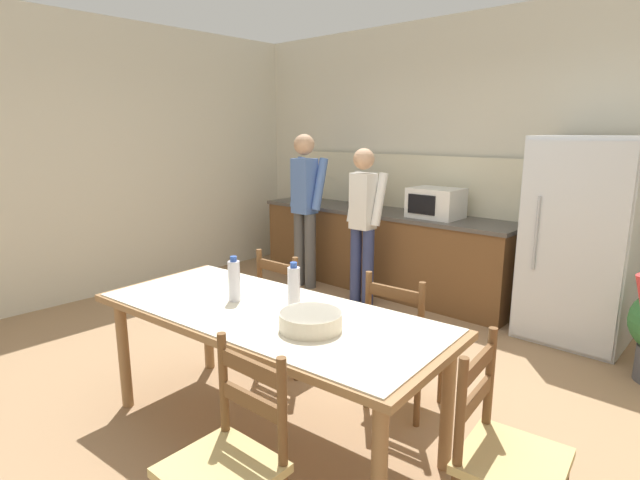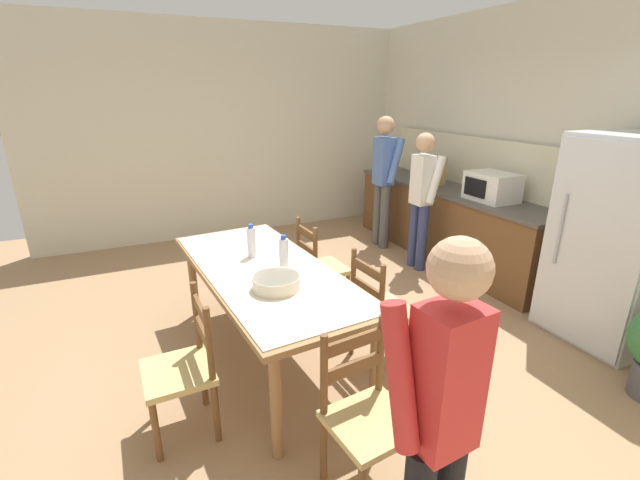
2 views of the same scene
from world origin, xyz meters
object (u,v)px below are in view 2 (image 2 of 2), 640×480
object	(u,v)px
refrigerator	(616,242)
person_at_counter	(422,195)
dining_table	(265,277)
paper_bag	(436,170)
person_at_sink	(384,176)
chair_side_near_right	(184,369)
chair_side_far_left	(320,268)
bottle_near_centre	(251,242)
chair_side_far_right	(380,310)
microwave	(492,187)
serving_bowl	(276,282)
person_by_table	(440,418)
bottle_off_centre	(284,254)
chair_head_end	(367,416)

from	to	relation	value
refrigerator	person_at_counter	size ratio (longest dim) A/B	1.08
dining_table	paper_bag	bearing A→B (deg)	117.75
person_at_sink	person_at_counter	bearing A→B (deg)	-91.42
chair_side_near_right	chair_side_far_left	xyz separation A→B (m)	(-1.06, 1.38, 0.00)
refrigerator	person_at_sink	bearing A→B (deg)	-170.03
paper_bag	person_at_counter	world-z (taller)	person_at_counter
chair_side_far_left	person_at_sink	world-z (taller)	person_at_sink
dining_table	chair_side_near_right	bearing A→B (deg)	-52.54
refrigerator	chair_side_far_left	bearing A→B (deg)	-125.13
bottle_near_centre	chair_side_far_right	distance (m)	1.13
person_at_sink	paper_bag	bearing A→B (deg)	-40.57
microwave	paper_bag	distance (m)	0.93
chair_side_far_left	person_at_counter	size ratio (longest dim) A/B	0.57
refrigerator	serving_bowl	bearing A→B (deg)	-100.59
paper_bag	chair_side_far_right	xyz separation A→B (m)	(1.83, -1.94, -0.63)
serving_bowl	person_by_table	world-z (taller)	person_by_table
dining_table	person_by_table	bearing A→B (deg)	2.15
dining_table	bottle_off_centre	distance (m)	0.25
bottle_off_centre	chair_side_far_left	xyz separation A→B (m)	(-0.63, 0.57, -0.46)
person_by_table	chair_side_far_right	bearing A→B (deg)	-29.98
dining_table	chair_head_end	distance (m)	1.36
bottle_near_centre	bottle_off_centre	world-z (taller)	same
serving_bowl	chair_side_far_right	size ratio (longest dim) A/B	0.35
chair_side_far_left	chair_head_end	bearing A→B (deg)	160.50
bottle_off_centre	chair_side_far_left	size ratio (longest dim) A/B	0.30
person_at_sink	dining_table	bearing A→B (deg)	-140.24
chair_side_near_right	person_by_table	bearing A→B (deg)	27.56
person_at_sink	person_by_table	world-z (taller)	person_at_sink
chair_head_end	chair_side_far_right	xyz separation A→B (m)	(-0.92, 0.66, 0.00)
person_at_counter	chair_side_near_right	bearing A→B (deg)	-151.91
person_at_counter	microwave	bearing A→B (deg)	-44.85
person_at_sink	person_by_table	xyz separation A→B (m)	(3.73, -2.15, -0.07)
serving_bowl	person_at_counter	size ratio (longest dim) A/B	0.20
bottle_off_centre	person_at_sink	bearing A→B (deg)	132.74
person_at_sink	chair_side_far_left	bearing A→B (deg)	-139.24
paper_bag	chair_head_end	distance (m)	3.84
refrigerator	chair_side_far_left	size ratio (longest dim) A/B	1.89
chair_side_far_right	chair_side_near_right	bearing A→B (deg)	90.25
chair_side_far_left	refrigerator	bearing A→B (deg)	-127.23
chair_side_near_right	chair_side_far_right	size ratio (longest dim) A/B	1.00
paper_bag	dining_table	world-z (taller)	paper_bag
bottle_off_centre	serving_bowl	size ratio (longest dim) A/B	0.84
person_at_counter	refrigerator	bearing A→B (deg)	-75.20
chair_side_far_right	person_at_counter	bearing A→B (deg)	-49.69
bottle_near_centre	serving_bowl	distance (m)	0.63
microwave	bottle_off_centre	distance (m)	2.67
paper_bag	chair_side_far_left	size ratio (longest dim) A/B	0.40
refrigerator	bottle_near_centre	distance (m)	2.95
microwave	dining_table	xyz separation A→B (m)	(0.50, -2.72, -0.35)
bottle_off_centre	serving_bowl	bearing A→B (deg)	-29.36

